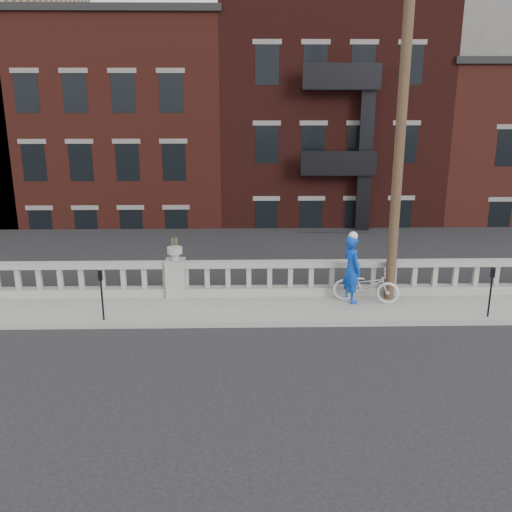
{
  "coord_description": "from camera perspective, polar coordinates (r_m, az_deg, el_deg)",
  "views": [
    {
      "loc": [
        1.99,
        -11.86,
        5.99
      ],
      "look_at": [
        2.32,
        3.2,
        1.57
      ],
      "focal_mm": 40.0,
      "sensor_mm": 36.0,
      "label": 1
    }
  ],
  "objects": [
    {
      "name": "cyclist",
      "position": [
        16.26,
        9.54,
        -1.29
      ],
      "size": [
        0.69,
        0.83,
        1.94
      ],
      "primitive_type": "imported",
      "rotation": [
        0.0,
        0.0,
        1.94
      ],
      "color": "#0B3AB0",
      "rests_on": "sidewalk"
    },
    {
      "name": "planter_pedestal",
      "position": [
        16.74,
        -8.04,
        -1.74
      ],
      "size": [
        0.55,
        0.55,
        1.76
      ],
      "color": "gray",
      "rests_on": "sidewalk"
    },
    {
      "name": "utility_pole",
      "position": [
        16.04,
        14.34,
        13.19
      ],
      "size": [
        1.6,
        0.28,
        10.0
      ],
      "color": "#422D1E",
      "rests_on": "sidewalk"
    },
    {
      "name": "lower_level",
      "position": [
        35.09,
        -3.67,
        10.84
      ],
      "size": [
        80.0,
        44.0,
        20.8
      ],
      "color": "#605E59",
      "rests_on": "ground"
    },
    {
      "name": "sidewalk",
      "position": [
        16.11,
        -8.31,
        -5.35
      ],
      "size": [
        32.0,
        2.2,
        0.15
      ],
      "primitive_type": "cube",
      "color": "gray",
      "rests_on": "ground"
    },
    {
      "name": "ground",
      "position": [
        13.43,
        -9.82,
        -10.37
      ],
      "size": [
        120.0,
        120.0,
        0.0
      ],
      "primitive_type": "plane",
      "color": "black",
      "rests_on": "ground"
    },
    {
      "name": "bicycle",
      "position": [
        16.47,
        10.96,
        -2.91
      ],
      "size": [
        1.96,
        1.07,
        0.97
      ],
      "primitive_type": "imported",
      "rotation": [
        0.0,
        0.0,
        1.33
      ],
      "color": "silver",
      "rests_on": "sidewalk"
    },
    {
      "name": "parking_meter_c",
      "position": [
        15.32,
        -15.2,
        -3.25
      ],
      "size": [
        0.1,
        0.09,
        1.36
      ],
      "color": "black",
      "rests_on": "sidewalk"
    },
    {
      "name": "parking_meter_d",
      "position": [
        16.23,
        22.46,
        -2.84
      ],
      "size": [
        0.1,
        0.09,
        1.36
      ],
      "color": "black",
      "rests_on": "sidewalk"
    },
    {
      "name": "balustrade",
      "position": [
        16.8,
        -8.01,
        -2.36
      ],
      "size": [
        28.0,
        0.34,
        1.03
      ],
      "color": "gray",
      "rests_on": "sidewalk"
    }
  ]
}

